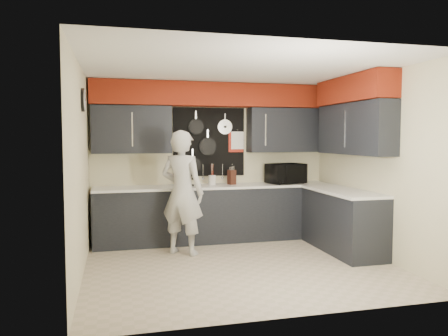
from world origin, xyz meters
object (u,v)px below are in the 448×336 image
object	(u,v)px
coffee_maker	(186,174)
knife_block	(232,177)
utensil_crock	(212,180)
person	(182,193)
microwave	(286,173)

from	to	relation	value
coffee_maker	knife_block	bearing A→B (deg)	-5.69
knife_block	utensil_crock	distance (m)	0.33
knife_block	person	distance (m)	1.20
knife_block	coffee_maker	size ratio (longest dim) A/B	0.66
knife_block	coffee_maker	xyz separation A→B (m)	(-0.77, -0.00, 0.07)
knife_block	microwave	bearing A→B (deg)	-22.37
utensil_crock	person	size ratio (longest dim) A/B	0.09
utensil_crock	person	distance (m)	0.98
coffee_maker	person	distance (m)	0.78
knife_block	coffee_maker	world-z (taller)	coffee_maker
person	microwave	bearing A→B (deg)	-123.95
person	coffee_maker	bearing A→B (deg)	-66.79
microwave	knife_block	xyz separation A→B (m)	(-0.94, 0.05, -0.05)
microwave	utensil_crock	xyz separation A→B (m)	(-1.27, 0.07, -0.09)
utensil_crock	person	xyz separation A→B (m)	(-0.61, -0.75, -0.10)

